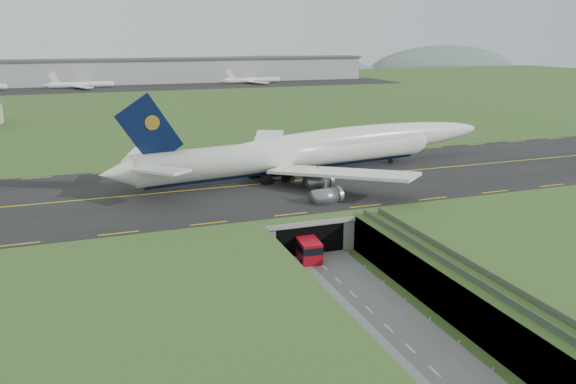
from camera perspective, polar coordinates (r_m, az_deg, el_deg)
name	(u,v)px	position (r m, az deg, el deg)	size (l,w,h in m)	color
ground	(330,274)	(87.16, 4.27, -8.28)	(900.00, 900.00, 0.00)	#395622
airfield_deck	(330,256)	(85.99, 4.31, -6.45)	(800.00, 800.00, 6.00)	gray
trench_road	(351,293)	(80.97, 6.45, -10.21)	(12.00, 75.00, 0.20)	slate
taxiway	(265,184)	(114.40, -2.38, 0.83)	(800.00, 44.00, 0.18)	black
tunnel_portal	(292,221)	(100.40, 0.44, -2.92)	(17.00, 22.30, 6.00)	gray
guideway	(472,281)	(75.40, 18.16, -8.59)	(3.00, 53.00, 7.05)	#A8A8A3
jumbo_jet	(318,150)	(122.08, 3.11, 4.29)	(92.75, 59.49, 19.91)	white
shuttle_tram	(306,246)	(92.29, 1.83, -5.55)	(4.13, 9.02, 3.53)	#AE0B19
cargo_terminal	(138,71)	(374.08, -15.04, 11.81)	(320.00, 67.00, 15.60)	#B2B2B2
distant_hills	(200,82)	(513.46, -8.95, 11.01)	(700.00, 91.00, 60.00)	slate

